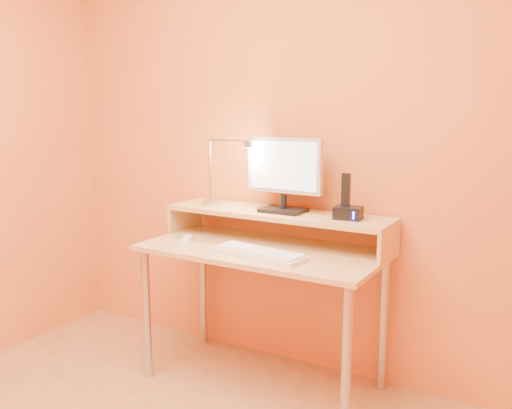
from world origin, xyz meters
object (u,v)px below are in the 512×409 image
Objects in this scene: monitor_panel at (285,165)px; phone_dock at (348,213)px; remote_control at (186,240)px; mouse at (298,257)px; keyboard at (259,254)px; lamp_base at (211,203)px.

monitor_panel reaches higher than phone_dock.
mouse is at bearing -26.93° from remote_control.
phone_dock reaches higher than keyboard.
monitor_panel is at bearing 103.50° from keyboard.
mouse is at bearing -124.15° from phone_dock.
monitor_panel is 0.49m from keyboard.
remote_control is (-0.79, -0.24, -0.18)m from phone_dock.
phone_dock is 0.85m from remote_control.
keyboard is (0.03, -0.30, -0.39)m from monitor_panel.
phone_dock is 1.34× the size of mouse.
remote_control is at bearing -149.45° from monitor_panel.
lamp_base is at bearing 163.82° from mouse.
phone_dock is (0.78, 0.03, 0.02)m from lamp_base.
lamp_base is 1.03× the size of mouse.
monitor_panel is at bearing 170.98° from phone_dock.
phone_dock is 0.47m from keyboard.
keyboard is 0.47m from remote_control.
mouse reaches higher than remote_control.
lamp_base is at bearing 158.11° from keyboard.
monitor_panel is 0.88× the size of keyboard.
phone_dock is 0.28× the size of keyboard.
phone_dock is (0.35, -0.01, -0.21)m from monitor_panel.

